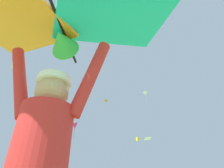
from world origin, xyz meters
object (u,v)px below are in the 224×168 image
at_px(distant_kite_magenta_low_left, 75,126).
at_px(distant_kite_white_far_center, 147,138).
at_px(distant_kite_orange_mid_left, 106,101).
at_px(held_stunt_kite, 61,18).
at_px(distant_kite_yellow_high_left, 138,139).
at_px(distant_kite_white_high_right, 146,94).
at_px(distant_kite_white_low_right, 16,63).

bearing_deg(distant_kite_magenta_low_left, distant_kite_white_far_center, 30.35).
bearing_deg(distant_kite_orange_mid_left, distant_kite_white_far_center, -51.26).
height_order(held_stunt_kite, distant_kite_magenta_low_left, distant_kite_magenta_low_left).
xyz_separation_m(held_stunt_kite, distant_kite_orange_mid_left, (-7.63, 34.32, 16.79)).
bearing_deg(distant_kite_orange_mid_left, distant_kite_yellow_high_left, 6.76).
distance_m(held_stunt_kite, distant_kite_yellow_high_left, 36.11).
height_order(held_stunt_kite, distant_kite_orange_mid_left, distant_kite_orange_mid_left).
bearing_deg(distant_kite_white_high_right, distant_kite_orange_mid_left, 160.94).
distance_m(distant_kite_white_far_center, distant_kite_white_high_right, 12.73).
xyz_separation_m(distant_kite_white_high_right, distant_kite_magenta_low_left, (-8.80, -12.03, -9.93)).
bearing_deg(distant_kite_white_far_center, distant_kite_white_low_right, -131.72).
distance_m(held_stunt_kite, distant_kite_magenta_low_left, 21.80).
xyz_separation_m(distant_kite_yellow_high_left, distant_kite_white_high_right, (2.37, -3.68, 7.58)).
distance_m(distant_kite_white_high_right, distant_kite_white_low_right, 24.34).
relative_size(distant_kite_yellow_high_left, distant_kite_magenta_low_left, 0.39).
bearing_deg(distant_kite_orange_mid_left, distant_kite_white_high_right, -19.06).
bearing_deg(distant_kite_white_far_center, distant_kite_orange_mid_left, 128.74).
height_order(held_stunt_kite, distant_kite_white_low_right, distant_kite_white_low_right).
bearing_deg(distant_kite_white_far_center, held_stunt_kite, -91.10).
relative_size(held_stunt_kite, distant_kite_yellow_high_left, 2.77).
relative_size(distant_kite_yellow_high_left, distant_kite_orange_mid_left, 0.44).
height_order(distant_kite_orange_mid_left, distant_kite_white_low_right, distant_kite_orange_mid_left).
bearing_deg(distant_kite_white_low_right, distant_kite_white_far_center, 48.28).
bearing_deg(held_stunt_kite, distant_kite_white_high_right, 88.34).
height_order(distant_kite_white_far_center, distant_kite_white_high_right, distant_kite_white_high_right).
bearing_deg(distant_kite_white_low_right, held_stunt_kite, -45.01).
relative_size(distant_kite_orange_mid_left, distant_kite_magenta_low_left, 0.89).
distance_m(distant_kite_white_far_center, distant_kite_orange_mid_left, 17.08).
bearing_deg(distant_kite_white_low_right, distant_kite_magenta_low_left, 68.08).
distance_m(distant_kite_yellow_high_left, distant_kite_white_low_right, 25.80).
relative_size(distant_kite_orange_mid_left, distant_kite_white_low_right, 1.65).
bearing_deg(distant_kite_white_low_right, distant_kite_white_high_right, 59.11).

